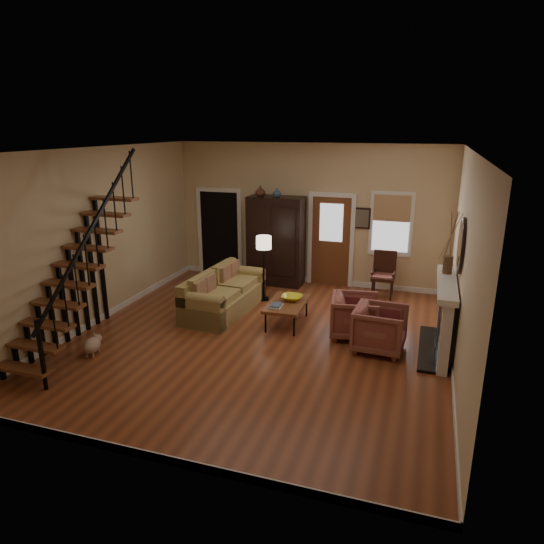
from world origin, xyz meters
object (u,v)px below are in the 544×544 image
(coffee_table, at_px, (287,313))
(side_chair, at_px, (383,275))
(armchair_left, at_px, (380,329))
(armchair_right, at_px, (355,316))
(floor_lamp, at_px, (264,269))
(armoire, at_px, (276,241))
(sofa, at_px, (224,293))

(coffee_table, distance_m, side_chair, 2.68)
(coffee_table, relative_size, armchair_left, 1.36)
(armchair_left, distance_m, armchair_right, 0.66)
(armchair_left, bearing_deg, floor_lamp, 60.41)
(armchair_left, height_order, floor_lamp, floor_lamp)
(coffee_table, distance_m, armchair_right, 1.34)
(armchair_right, height_order, side_chair, side_chair)
(armoire, relative_size, coffee_table, 1.81)
(coffee_table, height_order, side_chair, side_chair)
(armchair_left, xyz_separation_m, side_chair, (-0.23, 2.74, 0.12))
(armoire, bearing_deg, coffee_table, -67.55)
(armchair_right, distance_m, side_chair, 2.31)
(armchair_left, relative_size, armchair_right, 1.01)
(side_chair, bearing_deg, armchair_left, -85.25)
(coffee_table, height_order, armchair_right, armchair_right)
(sofa, distance_m, side_chair, 3.54)
(sofa, xyz_separation_m, side_chair, (2.99, 1.90, 0.10))
(armchair_right, bearing_deg, coffee_table, 75.21)
(coffee_table, height_order, floor_lamp, floor_lamp)
(armchair_left, bearing_deg, side_chair, 8.28)
(armchair_left, bearing_deg, sofa, 79.00)
(sofa, distance_m, coffee_table, 1.44)
(coffee_table, xyz_separation_m, armchair_right, (1.32, -0.15, 0.16))
(armoire, relative_size, floor_lamp, 1.47)
(armchair_right, relative_size, side_chair, 0.83)
(armchair_right, bearing_deg, sofa, 73.57)
(sofa, relative_size, side_chair, 2.13)
(coffee_table, distance_m, armchair_left, 1.91)
(sofa, bearing_deg, armoire, 81.52)
(sofa, bearing_deg, side_chair, 35.77)
(coffee_table, xyz_separation_m, floor_lamp, (-0.86, 1.15, 0.49))
(armoire, distance_m, armchair_right, 3.45)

